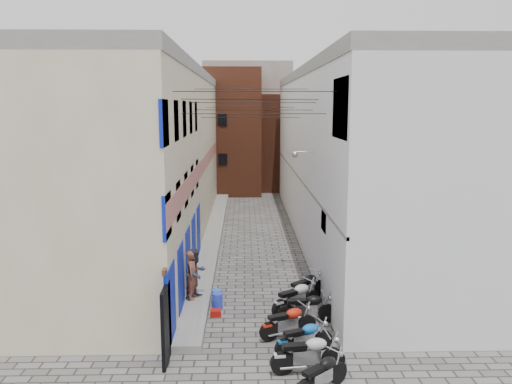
{
  "coord_description": "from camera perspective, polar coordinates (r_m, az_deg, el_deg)",
  "views": [
    {
      "loc": [
        -0.34,
        -13.4,
        7.06
      ],
      "look_at": [
        0.22,
        10.12,
        3.0
      ],
      "focal_mm": 35.0,
      "sensor_mm": 36.0,
      "label": 1
    }
  ],
  "objects": [
    {
      "name": "ground",
      "position": [
        15.15,
        0.09,
        -17.99
      ],
      "size": [
        90.0,
        90.0,
        0.0
      ],
      "primitive_type": "plane",
      "color": "#54514F",
      "rests_on": "ground"
    },
    {
      "name": "plinth",
      "position": [
        27.35,
        -4.92,
        -4.93
      ],
      "size": [
        0.9,
        26.0,
        0.25
      ],
      "primitive_type": "cube",
      "color": "slate",
      "rests_on": "ground"
    },
    {
      "name": "building_left",
      "position": [
        26.88,
        -11.32,
        4.13
      ],
      "size": [
        5.1,
        27.0,
        9.0
      ],
      "color": "#BFB191",
      "rests_on": "ground"
    },
    {
      "name": "building_right",
      "position": [
        27.05,
        10.06,
        4.22
      ],
      "size": [
        5.94,
        26.0,
        9.0
      ],
      "color": "silver",
      "rests_on": "ground"
    },
    {
      "name": "building_far_brick_left",
      "position": [
        41.49,
        -3.68,
        6.93
      ],
      "size": [
        6.0,
        6.0,
        10.0
      ],
      "primitive_type": "cube",
      "color": "brown",
      "rests_on": "ground"
    },
    {
      "name": "building_far_brick_right",
      "position": [
        43.64,
        3.05,
        5.76
      ],
      "size": [
        5.0,
        6.0,
        8.0
      ],
      "primitive_type": "cube",
      "color": "brown",
      "rests_on": "ground"
    },
    {
      "name": "building_far_concrete",
      "position": [
        47.43,
        -0.96,
        7.91
      ],
      "size": [
        8.0,
        5.0,
        11.0
      ],
      "primitive_type": "cube",
      "color": "slate",
      "rests_on": "ground"
    },
    {
      "name": "far_shopfront",
      "position": [
        39.05,
        -0.85,
        1.16
      ],
      "size": [
        2.0,
        0.3,
        2.4
      ],
      "primitive_type": "cube",
      "color": "black",
      "rests_on": "ground"
    },
    {
      "name": "overhead_wires",
      "position": [
        21.05,
        -0.44,
        9.96
      ],
      "size": [
        5.8,
        13.02,
        1.32
      ],
      "color": "black",
      "rests_on": "ground"
    },
    {
      "name": "motorcycle_a",
      "position": [
        13.28,
        7.58,
        -19.78
      ],
      "size": [
        1.77,
        1.61,
        1.06
      ],
      "primitive_type": null,
      "rotation": [
        0.0,
        0.0,
        -0.88
      ],
      "color": "black",
      "rests_on": "ground"
    },
    {
      "name": "motorcycle_b",
      "position": [
        14.03,
        5.98,
        -17.73
      ],
      "size": [
        2.11,
        0.9,
        1.18
      ],
      "primitive_type": null,
      "rotation": [
        0.0,
        0.0,
        -1.45
      ],
      "color": "#B1B1B6",
      "rests_on": "ground"
    },
    {
      "name": "motorcycle_c",
      "position": [
        14.99,
        5.53,
        -16.08
      ],
      "size": [
        1.92,
        1.21,
        1.06
      ],
      "primitive_type": null,
      "rotation": [
        0.0,
        0.0,
        -1.2
      ],
      "color": "#0B58AD",
      "rests_on": "ground"
    },
    {
      "name": "motorcycle_d",
      "position": [
        15.89,
        3.7,
        -14.41
      ],
      "size": [
        1.99,
        1.28,
        1.11
      ],
      "primitive_type": null,
      "rotation": [
        0.0,
        0.0,
        -1.18
      ],
      "color": "red",
      "rests_on": "ground"
    },
    {
      "name": "motorcycle_e",
      "position": [
        16.88,
        5.91,
        -12.87
      ],
      "size": [
        2.0,
        0.71,
        1.14
      ],
      "primitive_type": null,
      "rotation": [
        0.0,
        0.0,
        -1.53
      ],
      "color": "black",
      "rests_on": "ground"
    },
    {
      "name": "motorcycle_f",
      "position": [
        17.59,
        4.64,
        -11.79
      ],
      "size": [
        2.07,
        1.73,
        1.2
      ],
      "primitive_type": null,
      "rotation": [
        0.0,
        0.0,
        -0.96
      ],
      "color": "#BBBABF",
      "rests_on": "ground"
    },
    {
      "name": "motorcycle_g",
      "position": [
        18.61,
        5.74,
        -10.64
      ],
      "size": [
        1.93,
        1.78,
        1.16
      ],
      "primitive_type": null,
      "rotation": [
        0.0,
        0.0,
        -0.86
      ],
      "color": "black",
      "rests_on": "ground"
    },
    {
      "name": "person_a",
      "position": [
        18.13,
        -7.26,
        -9.37
      ],
      "size": [
        0.54,
        0.71,
        1.77
      ],
      "primitive_type": "imported",
      "rotation": [
        0.0,
        0.0,
        1.37
      ],
      "color": "brown",
      "rests_on": "plinth"
    },
    {
      "name": "person_b",
      "position": [
        18.22,
        -6.89,
        -9.19
      ],
      "size": [
        1.09,
        1.11,
        1.81
      ],
      "primitive_type": "imported",
      "rotation": [
        0.0,
        0.0,
        0.87
      ],
      "color": "#2C3142",
      "rests_on": "plinth"
    },
    {
      "name": "water_jug_near",
      "position": [
        18.01,
        -4.41,
        -12.33
      ],
      "size": [
        0.44,
        0.44,
        0.57
      ],
      "primitive_type": "cylinder",
      "rotation": [
        0.0,
        0.0,
        0.23
      ],
      "color": "blue",
      "rests_on": "ground"
    },
    {
      "name": "water_jug_far",
      "position": [
        18.37,
        -4.55,
        -11.91
      ],
      "size": [
        0.43,
        0.43,
        0.56
      ],
      "primitive_type": "cylinder",
      "rotation": [
        0.0,
        0.0,
        0.25
      ],
      "color": "blue",
      "rests_on": "ground"
    },
    {
      "name": "red_crate",
      "position": [
        17.51,
        -4.62,
        -13.62
      ],
      "size": [
        0.38,
        0.29,
        0.23
      ],
      "primitive_type": "cube",
      "rotation": [
        0.0,
        0.0,
        0.05
      ],
      "color": "#9C120B",
      "rests_on": "ground"
    }
  ]
}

